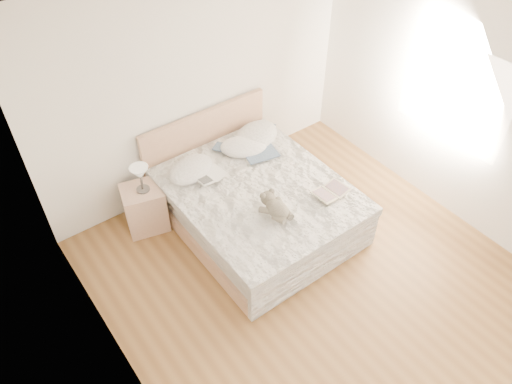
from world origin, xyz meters
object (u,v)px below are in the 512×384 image
(nightstand, at_px, (145,208))
(teddy_bear, at_px, (277,214))
(bed, at_px, (254,202))
(childrens_book, at_px, (330,192))
(table_lamp, at_px, (140,174))
(photo_book, at_px, (210,176))

(nightstand, bearing_deg, teddy_bear, -53.86)
(bed, distance_m, childrens_book, 0.90)
(table_lamp, xyz_separation_m, photo_book, (0.67, -0.32, -0.16))
(bed, relative_size, childrens_book, 5.59)
(teddy_bear, bearing_deg, childrens_book, -8.50)
(nightstand, bearing_deg, bed, -33.76)
(childrens_book, distance_m, teddy_bear, 0.68)
(bed, height_order, nightstand, bed)
(photo_book, relative_size, childrens_book, 0.91)
(nightstand, xyz_separation_m, photo_book, (0.69, -0.33, 0.35))
(nightstand, relative_size, teddy_bear, 1.54)
(table_lamp, bearing_deg, nightstand, 147.96)
(nightstand, bearing_deg, photo_book, -25.52)
(bed, relative_size, table_lamp, 6.65)
(bed, height_order, teddy_bear, bed)
(bed, bearing_deg, childrens_book, -48.73)
(teddy_bear, bearing_deg, table_lamp, 123.38)
(photo_book, distance_m, childrens_book, 1.34)
(bed, bearing_deg, table_lamp, 146.20)
(nightstand, relative_size, childrens_book, 1.46)
(nightstand, distance_m, table_lamp, 0.51)
(bed, height_order, childrens_book, bed)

